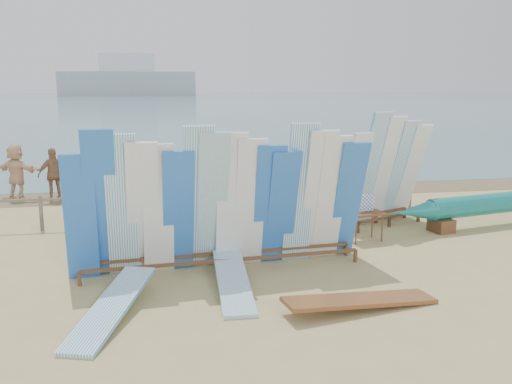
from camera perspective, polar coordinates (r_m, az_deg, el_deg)
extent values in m
plane|color=tan|center=(11.75, -5.04, -6.95)|extent=(160.00, 160.00, 0.00)
cube|color=#456E7B|center=(139.18, -9.51, 9.55)|extent=(320.00, 240.00, 0.02)
cube|color=brown|center=(18.71, -6.88, -0.13)|extent=(40.00, 2.60, 0.01)
cube|color=#999EA3|center=(191.46, -13.32, 11.02)|extent=(45.00, 8.00, 8.00)
cube|color=silver|center=(191.60, -13.41, 13.11)|extent=(18.00, 6.00, 6.00)
cube|color=#716956|center=(14.44, -6.09, -0.24)|extent=(12.00, 0.06, 0.06)
cube|color=#716956|center=(14.82, -21.68, -2.07)|extent=(0.08, 0.08, 0.90)
cube|color=#716956|center=(14.53, -13.95, -1.86)|extent=(0.08, 0.08, 0.90)
cube|color=#716956|center=(14.52, -6.06, -1.60)|extent=(0.08, 0.08, 0.90)
cube|color=#716956|center=(14.77, 1.71, -1.32)|extent=(0.08, 0.08, 0.90)
cube|color=#716956|center=(15.29, 9.08, -1.02)|extent=(0.08, 0.08, 0.90)
cube|color=#716956|center=(16.04, 15.86, -0.74)|extent=(0.08, 0.08, 0.90)
cube|color=brown|center=(10.73, -3.17, -7.20)|extent=(5.51, 0.51, 0.06)
cube|color=brown|center=(11.17, -3.64, -6.46)|extent=(5.51, 0.51, 0.06)
cube|color=blue|center=(10.54, -18.01, -2.64)|extent=(0.62, 0.56, 2.46)
cube|color=blue|center=(10.47, -16.01, -1.36)|extent=(0.65, 0.86, 2.90)
cube|color=white|center=(10.48, -13.93, -1.51)|extent=(0.64, 0.79, 2.81)
cube|color=white|center=(10.50, -11.84, -1.81)|extent=(0.65, 0.93, 2.66)
cube|color=white|center=(10.52, -10.25, -1.87)|extent=(0.63, 0.67, 2.61)
cube|color=blue|center=(10.57, -8.19, -2.13)|extent=(0.64, 0.78, 2.47)
cube|color=white|center=(10.56, -6.18, -0.79)|extent=(0.66, 0.96, 2.94)
cube|color=#84BBD3|center=(10.62, -4.62, -1.03)|extent=(0.66, 0.99, 2.81)
cube|color=white|center=(10.69, -2.62, -1.01)|extent=(0.63, 0.63, 2.78)
cube|color=white|center=(10.78, -0.64, -1.23)|extent=(0.63, 0.69, 2.66)
cube|color=blue|center=(10.89, 1.30, -1.46)|extent=(0.64, 0.78, 2.53)
cube|color=blue|center=(10.99, 2.75, -1.69)|extent=(0.64, 0.82, 2.40)
cube|color=white|center=(11.05, 4.65, -0.23)|extent=(0.64, 0.71, 2.94)
cube|color=white|center=(11.19, 6.48, -0.49)|extent=(0.65, 0.85, 2.79)
cube|color=white|center=(11.30, 7.85, -0.69)|extent=(0.65, 0.83, 2.68)
cube|color=blue|center=(11.46, 9.60, -0.93)|extent=(0.65, 0.93, 2.54)
cube|color=brown|center=(14.54, 13.88, -2.56)|extent=(2.06, 0.90, 0.07)
cube|color=brown|center=(14.87, 12.54, -2.19)|extent=(2.06, 0.90, 0.07)
cube|color=white|center=(13.80, 10.38, 1.05)|extent=(0.81, 0.84, 2.52)
cube|color=white|center=(14.11, 11.97, 2.22)|extent=(0.87, 0.99, 3.01)
cube|color=white|center=(14.49, 13.45, 2.14)|extent=(0.88, 1.01, 2.89)
cube|color=white|center=(14.87, 14.84, 2.06)|extent=(0.89, 1.03, 2.77)
cube|color=white|center=(15.19, 15.94, 1.96)|extent=(0.89, 1.04, 2.65)
cube|color=brown|center=(14.48, 18.92, -3.33)|extent=(0.57, 0.64, 0.34)
cylinder|color=#167A7C|center=(15.52, 23.75, -1.11)|extent=(4.13, 1.39, 0.56)
cone|color=#167A7C|center=(13.86, 16.38, -1.99)|extent=(1.20, 0.74, 0.52)
cube|color=brown|center=(13.06, 11.39, -2.18)|extent=(0.93, 0.73, 0.05)
cube|color=white|center=(13.01, 11.44, -1.12)|extent=(0.45, 0.11, 0.40)
cube|color=brown|center=(9.37, 10.94, -11.94)|extent=(2.75, 1.02, 0.29)
cube|color=white|center=(9.17, -14.87, -12.65)|extent=(1.35, 2.73, 0.39)
cube|color=#84BBD3|center=(10.05, -2.48, -10.10)|extent=(0.64, 2.71, 0.35)
cube|color=#AF1212|center=(15.59, -1.42, -1.05)|extent=(0.61, 0.55, 0.05)
cube|color=#AF1212|center=(15.78, -1.53, 0.21)|extent=(0.59, 0.19, 0.59)
cube|color=#AF1212|center=(15.43, -4.17, -1.43)|extent=(0.51, 0.47, 0.04)
cube|color=#AF1212|center=(15.58, -4.22, -0.37)|extent=(0.49, 0.17, 0.49)
cube|color=#AF1212|center=(15.40, 1.02, -0.36)|extent=(0.64, 0.86, 0.56)
cube|color=#AF1212|center=(15.64, 1.10, 1.15)|extent=(0.49, 0.28, 0.35)
imported|color=#8C6042|center=(17.39, 2.97, 2.08)|extent=(0.64, 0.75, 1.79)
imported|color=#8C6042|center=(15.53, -5.16, 0.77)|extent=(0.78, 1.09, 1.70)
imported|color=tan|center=(19.50, 10.55, 2.86)|extent=(0.81, 1.24, 1.77)
imported|color=beige|center=(18.83, 1.16, 2.46)|extent=(0.80, 1.54, 1.58)
imported|color=beige|center=(19.12, -23.91, 1.99)|extent=(1.72, 1.34, 1.81)
imported|color=tan|center=(16.18, 4.29, 1.34)|extent=(0.91, 0.91, 1.77)
imported|color=#8C6042|center=(17.06, -16.25, 1.29)|extent=(0.70, 0.55, 1.69)
imported|color=tan|center=(17.34, -13.69, 1.47)|extent=(0.64, 1.12, 1.63)
imported|color=beige|center=(16.52, -13.19, 1.10)|extent=(0.82, 0.87, 1.67)
imported|color=#8C6042|center=(16.58, 13.49, 1.11)|extent=(1.04, 0.60, 1.67)
imported|color=#8C6042|center=(18.41, -20.48, 1.74)|extent=(1.08, 0.77, 1.70)
imported|color=beige|center=(17.03, 14.15, 1.61)|extent=(0.98, 0.78, 1.82)
imported|color=tan|center=(17.22, 15.42, 1.36)|extent=(0.83, 1.16, 1.65)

